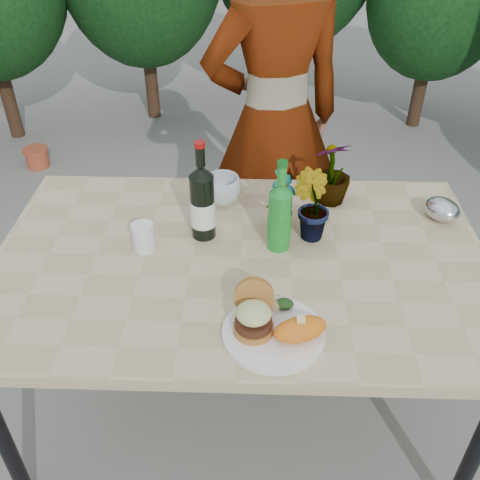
{
  "coord_description": "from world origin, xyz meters",
  "views": [
    {
      "loc": [
        0.04,
        -1.35,
        1.83
      ],
      "look_at": [
        0.0,
        -0.08,
        0.88
      ],
      "focal_mm": 40.0,
      "sensor_mm": 36.0,
      "label": 1
    }
  ],
  "objects_px": {
    "person": "(274,122)",
    "patio_table": "(241,271)",
    "dinner_plate": "(274,333)",
    "wine_bottle": "(203,203)"
  },
  "relations": [
    {
      "from": "person",
      "to": "patio_table",
      "type": "bearing_deg",
      "value": 62.67
    },
    {
      "from": "dinner_plate",
      "to": "wine_bottle",
      "type": "relative_size",
      "value": 0.81
    },
    {
      "from": "dinner_plate",
      "to": "person",
      "type": "relative_size",
      "value": 0.16
    },
    {
      "from": "wine_bottle",
      "to": "person",
      "type": "distance_m",
      "value": 0.72
    },
    {
      "from": "patio_table",
      "to": "dinner_plate",
      "type": "bearing_deg",
      "value": -73.52
    },
    {
      "from": "patio_table",
      "to": "wine_bottle",
      "type": "distance_m",
      "value": 0.26
    },
    {
      "from": "person",
      "to": "dinner_plate",
      "type": "bearing_deg",
      "value": 70.2
    },
    {
      "from": "wine_bottle",
      "to": "person",
      "type": "bearing_deg",
      "value": 79.15
    },
    {
      "from": "patio_table",
      "to": "wine_bottle",
      "type": "height_order",
      "value": "wine_bottle"
    },
    {
      "from": "patio_table",
      "to": "person",
      "type": "distance_m",
      "value": 0.82
    }
  ]
}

